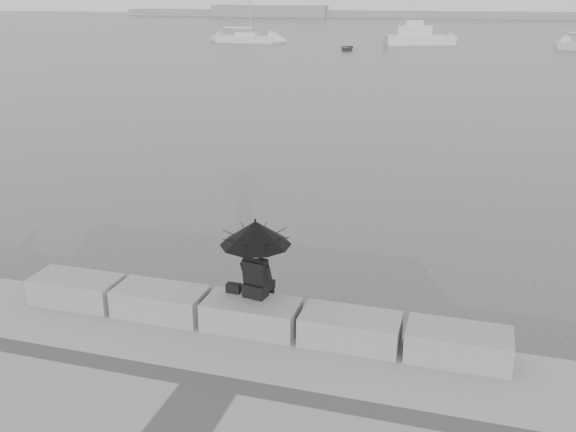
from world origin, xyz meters
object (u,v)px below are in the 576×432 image
(dinghy, at_px, (347,48))
(sailboat_left, at_px, (247,38))
(motor_cruiser, at_px, (419,37))
(seated_person, at_px, (255,241))

(dinghy, bearing_deg, sailboat_left, 149.42)
(motor_cruiser, bearing_deg, sailboat_left, 166.46)
(sailboat_left, height_order, dinghy, sailboat_left)
(sailboat_left, relative_size, dinghy, 4.25)
(seated_person, relative_size, sailboat_left, 0.11)
(sailboat_left, xyz_separation_m, dinghy, (14.19, -7.43, -0.27))
(motor_cruiser, relative_size, dinghy, 2.82)
(motor_cruiser, height_order, dinghy, motor_cruiser)
(seated_person, relative_size, motor_cruiser, 0.16)
(seated_person, xyz_separation_m, motor_cruiser, (-4.29, 70.70, -1.11))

